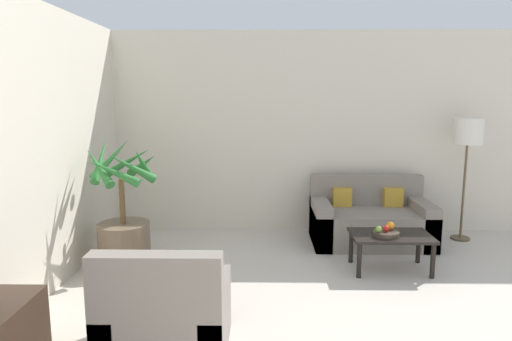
{
  "coord_description": "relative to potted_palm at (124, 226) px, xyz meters",
  "views": [
    {
      "loc": [
        -1.61,
        0.44,
        1.87
      ],
      "look_at": [
        -1.68,
        5.62,
        1.0
      ],
      "focal_mm": 32.0,
      "sensor_mm": 36.0,
      "label": 1
    }
  ],
  "objects": [
    {
      "name": "ottoman",
      "position": [
        0.77,
        -0.89,
        -0.25
      ],
      "size": [
        0.56,
        0.47,
        0.41
      ],
      "color": "gray",
      "rests_on": "ground_plane"
    },
    {
      "name": "orange_fruit",
      "position": [
        2.87,
        -0.08,
        0.04
      ],
      "size": [
        0.09,
        0.09,
        0.09
      ],
      "color": "orange",
      "rests_on": "fruit_bowl"
    },
    {
      "name": "coffee_table",
      "position": [
        2.88,
        -0.09,
        -0.11
      ],
      "size": [
        0.84,
        0.53,
        0.4
      ],
      "color": "black",
      "rests_on": "ground_plane"
    },
    {
      "name": "sofa_loveseat",
      "position": [
        2.88,
        0.84,
        -0.17
      ],
      "size": [
        1.46,
        0.85,
        0.82
      ],
      "color": "gray",
      "rests_on": "ground_plane"
    },
    {
      "name": "apple_green",
      "position": [
        2.73,
        -0.17,
        0.03
      ],
      "size": [
        0.07,
        0.07,
        0.07
      ],
      "color": "olive",
      "rests_on": "fruit_bowl"
    },
    {
      "name": "fruit_bowl",
      "position": [
        2.81,
        -0.14,
        -0.03
      ],
      "size": [
        0.27,
        0.27,
        0.05
      ],
      "color": "#42382D",
      "rests_on": "coffee_table"
    },
    {
      "name": "apple_red",
      "position": [
        2.81,
        -0.15,
        0.03
      ],
      "size": [
        0.07,
        0.07,
        0.07
      ],
      "color": "red",
      "rests_on": "fruit_bowl"
    },
    {
      "name": "floor_lamp",
      "position": [
        4.1,
        0.99,
        0.89
      ],
      "size": [
        0.36,
        0.36,
        1.57
      ],
      "color": "brown",
      "rests_on": "ground_plane"
    },
    {
      "name": "armchair",
      "position": [
        0.82,
        -1.73,
        -0.17
      ],
      "size": [
        0.87,
        0.8,
        0.86
      ],
      "color": "gray",
      "rests_on": "ground_plane"
    },
    {
      "name": "potted_palm",
      "position": [
        0.0,
        0.0,
        0.0
      ],
      "size": [
        0.82,
        0.82,
        1.41
      ],
      "color": "brown",
      "rests_on": "ground_plane"
    },
    {
      "name": "wall_back",
      "position": [
        3.12,
        1.4,
        0.9
      ],
      "size": [
        8.79,
        0.06,
        2.7
      ],
      "color": "beige",
      "rests_on": "ground_plane"
    }
  ]
}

